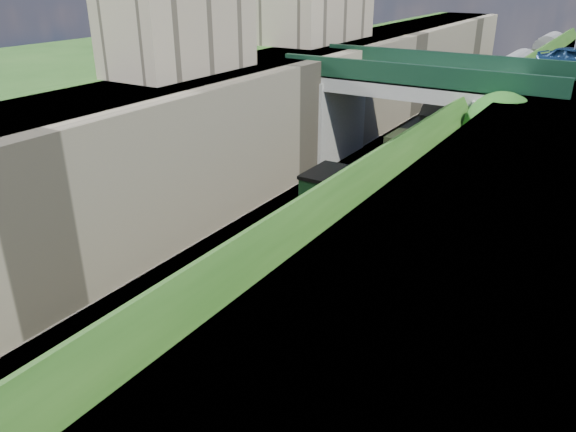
{
  "coord_description": "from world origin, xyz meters",
  "views": [
    {
      "loc": [
        11.13,
        -8.71,
        11.96
      ],
      "look_at": [
        0.0,
        9.22,
        2.65
      ],
      "focal_mm": 35.0,
      "sensor_mm": 36.0,
      "label": 1
    }
  ],
  "objects_px": {
    "locomotive": "(305,245)",
    "tender": "(379,194)",
    "road_bridge": "(431,113)",
    "tree": "(503,131)"
  },
  "relations": [
    {
      "from": "tree",
      "to": "tender",
      "type": "height_order",
      "value": "tree"
    },
    {
      "from": "locomotive",
      "to": "tender",
      "type": "xyz_separation_m",
      "value": [
        -0.0,
        7.36,
        -0.27
      ]
    },
    {
      "from": "tree",
      "to": "locomotive",
      "type": "xyz_separation_m",
      "value": [
        -4.71,
        -11.18,
        -2.75
      ]
    },
    {
      "from": "road_bridge",
      "to": "locomotive",
      "type": "xyz_separation_m",
      "value": [
        0.26,
        -15.42,
        -2.18
      ]
    },
    {
      "from": "road_bridge",
      "to": "tender",
      "type": "height_order",
      "value": "road_bridge"
    },
    {
      "from": "tree",
      "to": "locomotive",
      "type": "bearing_deg",
      "value": -112.87
    },
    {
      "from": "road_bridge",
      "to": "tree",
      "type": "height_order",
      "value": "road_bridge"
    },
    {
      "from": "tree",
      "to": "road_bridge",
      "type": "bearing_deg",
      "value": 139.47
    },
    {
      "from": "road_bridge",
      "to": "tree",
      "type": "distance_m",
      "value": 6.56
    },
    {
      "from": "road_bridge",
      "to": "locomotive",
      "type": "bearing_deg",
      "value": -89.05
    }
  ]
}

